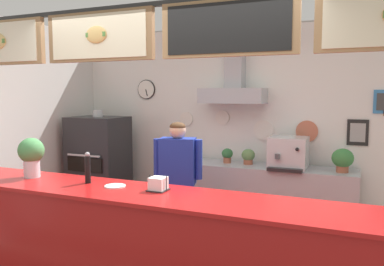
% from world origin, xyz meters
% --- Properties ---
extents(back_wall_assembly, '(5.02, 2.57, 2.76)m').
position_xyz_m(back_wall_assembly, '(-0.00, 2.27, 1.47)').
color(back_wall_assembly, '#9E9E99').
rests_on(back_wall_assembly, ground_plane).
extents(service_counter, '(4.33, 0.64, 1.08)m').
position_xyz_m(service_counter, '(0.00, -0.22, 0.54)').
color(service_counter, maroon).
rests_on(service_counter, ground_plane).
extents(back_prep_counter, '(2.54, 0.54, 0.93)m').
position_xyz_m(back_prep_counter, '(0.28, 2.02, 0.46)').
color(back_prep_counter, '#A3A5AD').
rests_on(back_prep_counter, ground_plane).
extents(pizza_oven, '(0.76, 0.65, 1.61)m').
position_xyz_m(pizza_oven, '(-1.93, 1.74, 0.76)').
color(pizza_oven, '#232326').
rests_on(pizza_oven, ground_plane).
extents(shop_worker, '(0.53, 0.30, 1.54)m').
position_xyz_m(shop_worker, '(-0.30, 0.97, 0.83)').
color(shop_worker, '#232328').
rests_on(shop_worker, ground_plane).
extents(espresso_machine, '(0.45, 0.51, 0.39)m').
position_xyz_m(espresso_machine, '(0.72, 2.00, 1.12)').
color(espresso_machine, silver).
rests_on(espresso_machine, back_prep_counter).
extents(potted_sage, '(0.15, 0.15, 0.19)m').
position_xyz_m(potted_sage, '(-0.08, 2.05, 1.04)').
color(potted_sage, '#9E563D').
rests_on(potted_sage, back_prep_counter).
extents(potted_rosemary, '(0.17, 0.17, 0.20)m').
position_xyz_m(potted_rosemary, '(0.20, 2.06, 1.04)').
color(potted_rosemary, '#9E563D').
rests_on(potted_rosemary, back_prep_counter).
extents(potted_oregano, '(0.25, 0.25, 0.28)m').
position_xyz_m(potted_oregano, '(1.35, 1.99, 1.08)').
color(potted_oregano, '#9E563D').
rests_on(potted_oregano, back_prep_counter).
extents(potted_basil, '(0.19, 0.19, 0.24)m').
position_xyz_m(potted_basil, '(-0.80, 2.06, 1.07)').
color(potted_basil, beige).
rests_on(potted_basil, back_prep_counter).
extents(basil_vase, '(0.24, 0.24, 0.37)m').
position_xyz_m(basil_vase, '(-1.28, -0.15, 1.28)').
color(basil_vase, silver).
rests_on(basil_vase, service_counter).
extents(condiment_plate, '(0.18, 0.18, 0.01)m').
position_xyz_m(condiment_plate, '(-0.35, -0.16, 1.08)').
color(condiment_plate, white).
rests_on(condiment_plate, service_counter).
extents(napkin_holder, '(0.15, 0.15, 0.13)m').
position_xyz_m(napkin_holder, '(0.04, -0.13, 1.13)').
color(napkin_holder, '#262628').
rests_on(napkin_holder, service_counter).
extents(pepper_grinder, '(0.05, 0.05, 0.27)m').
position_xyz_m(pepper_grinder, '(-0.65, -0.14, 1.21)').
color(pepper_grinder, black).
rests_on(pepper_grinder, service_counter).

